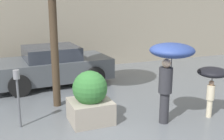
# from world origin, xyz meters

# --- Properties ---
(ground_plane) EXTENTS (40.00, 40.00, 0.00)m
(ground_plane) POSITION_xyz_m (0.00, 0.00, 0.00)
(ground_plane) COLOR slate
(planter_box) EXTENTS (0.97, 0.89, 1.24)m
(planter_box) POSITION_xyz_m (-0.34, 0.99, 0.57)
(planter_box) COLOR #9E9384
(planter_box) RESTS_ON ground
(person_adult) EXTENTS (1.02, 1.02, 1.88)m
(person_adult) POSITION_xyz_m (1.35, 0.30, 1.52)
(person_adult) COLOR #2D2D33
(person_adult) RESTS_ON ground
(person_child) EXTENTS (0.73, 0.73, 1.24)m
(person_child) POSITION_xyz_m (2.51, 0.21, 1.03)
(person_child) COLOR beige
(person_child) RESTS_ON ground
(parked_car_near) EXTENTS (4.00, 2.24, 1.29)m
(parked_car_near) POSITION_xyz_m (-0.62, 4.46, 0.61)
(parked_car_near) COLOR #4C5156
(parked_car_near) RESTS_ON ground
(parking_meter) EXTENTS (0.14, 0.14, 1.34)m
(parking_meter) POSITION_xyz_m (-1.91, 1.30, 0.96)
(parking_meter) COLOR #595B60
(parking_meter) RESTS_ON ground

